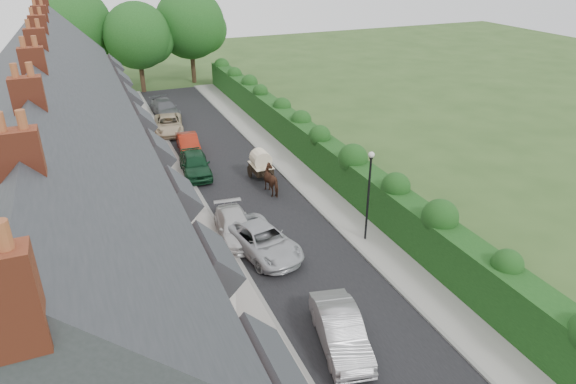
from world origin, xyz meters
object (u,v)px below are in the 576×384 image
(car_silver_a, at_px, (341,330))
(car_red, at_px, (188,144))
(car_grey, at_px, (165,108))
(horse, at_px, (273,180))
(lamppost, at_px, (369,186))
(car_green, at_px, (195,164))
(car_white, at_px, (235,227))
(car_beige, at_px, (169,124))
(car_silver_b, at_px, (263,241))
(horse_cart, at_px, (261,163))

(car_silver_a, distance_m, car_red, 23.25)
(car_grey, height_order, horse, horse)
(lamppost, bearing_deg, car_green, 117.68)
(car_white, height_order, horse, horse)
(car_red, bearing_deg, car_silver_a, -83.59)
(car_red, bearing_deg, lamppost, -66.20)
(car_red, bearing_deg, horse, -65.21)
(car_beige, bearing_deg, car_green, -81.19)
(lamppost, xyz_separation_m, car_silver_b, (-5.53, 1.00, -2.57))
(car_silver_b, relative_size, car_grey, 1.06)
(car_green, relative_size, car_red, 1.14)
(lamppost, height_order, car_beige, lamppost)
(car_silver_b, xyz_separation_m, car_green, (-0.87, 11.20, 0.08))
(car_silver_a, distance_m, car_white, 9.71)
(lamppost, relative_size, car_red, 1.25)
(lamppost, height_order, horse_cart, lamppost)
(car_green, bearing_deg, car_beige, 95.85)
(lamppost, height_order, horse, lamppost)
(horse, bearing_deg, horse_cart, -96.41)
(lamppost, height_order, car_green, lamppost)
(car_silver_a, xyz_separation_m, horse, (2.57, 14.07, 0.13))
(car_silver_a, bearing_deg, horse_cart, 93.04)
(car_green, bearing_deg, car_red, 89.22)
(car_green, height_order, car_red, car_green)
(car_beige, xyz_separation_m, horse_cart, (3.93, -12.08, 0.51))
(car_silver_a, height_order, car_green, car_green)
(lamppost, relative_size, car_white, 1.13)
(car_grey, bearing_deg, horse, -84.67)
(car_beige, height_order, car_grey, car_grey)
(lamppost, height_order, car_silver_b, lamppost)
(car_red, relative_size, horse_cart, 1.42)
(lamppost, bearing_deg, car_white, 154.89)
(car_white, distance_m, car_beige, 18.79)
(car_white, bearing_deg, horse, 54.85)
(car_beige, distance_m, horse, 14.86)
(car_silver_a, bearing_deg, lamppost, 64.70)
(car_silver_b, height_order, car_grey, car_silver_b)
(car_silver_b, relative_size, car_beige, 1.04)
(car_silver_a, bearing_deg, car_white, 110.09)
(car_green, distance_m, horse, 6.16)
(car_white, height_order, car_green, car_green)
(car_silver_a, xyz_separation_m, car_red, (-0.85, 23.23, -0.07))
(car_silver_a, relative_size, car_beige, 0.91)
(car_silver_a, height_order, car_beige, car_silver_a)
(car_white, bearing_deg, car_beige, 96.23)
(lamppost, height_order, car_grey, lamppost)
(car_silver_b, bearing_deg, lamppost, -21.53)
(car_white, xyz_separation_m, horse, (3.93, 4.47, 0.22))
(car_silver_b, relative_size, horse_cart, 1.79)
(car_green, relative_size, car_grey, 0.96)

